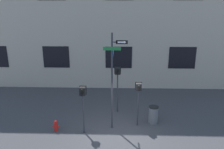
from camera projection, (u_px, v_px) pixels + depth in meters
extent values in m
plane|color=#38383A|center=(118.00, 134.00, 10.93)|extent=(60.00, 60.00, 0.00)
cube|color=black|center=(56.00, 57.00, 16.74)|extent=(2.01, 0.03, 1.66)
cube|color=black|center=(119.00, 57.00, 16.60)|extent=(2.01, 0.03, 1.66)
cube|color=black|center=(182.00, 58.00, 16.46)|extent=(2.01, 0.03, 1.66)
cylinder|color=#2D2D33|center=(112.00, 83.00, 10.84)|extent=(0.09, 0.09, 4.98)
cube|color=#2D2D33|center=(117.00, 42.00, 10.24)|extent=(0.46, 0.05, 0.05)
cube|color=#196B2D|center=(112.00, 49.00, 10.28)|extent=(0.85, 0.02, 0.16)
cube|color=#14478C|center=(113.00, 53.00, 10.40)|extent=(0.02, 0.96, 0.18)
cube|color=black|center=(122.00, 42.00, 10.22)|extent=(0.56, 0.02, 0.18)
cube|color=white|center=(121.00, 42.00, 10.21)|extent=(0.32, 0.01, 0.07)
cone|color=white|center=(125.00, 42.00, 10.20)|extent=(0.10, 0.14, 0.14)
cylinder|color=#2D2D33|center=(83.00, 114.00, 10.80)|extent=(0.08, 0.08, 2.05)
cube|color=black|center=(83.00, 91.00, 10.45)|extent=(0.29, 0.26, 0.40)
cube|color=black|center=(83.00, 90.00, 10.59)|extent=(0.35, 0.02, 0.46)
cylinder|color=black|center=(82.00, 91.00, 10.24)|extent=(0.14, 0.12, 0.14)
cylinder|color=black|center=(82.00, 94.00, 10.30)|extent=(0.14, 0.12, 0.14)
cylinder|color=#EA4C14|center=(82.00, 90.00, 10.30)|extent=(0.11, 0.01, 0.11)
cylinder|color=#2D2D33|center=(138.00, 108.00, 11.50)|extent=(0.08, 0.08, 2.02)
cube|color=black|center=(139.00, 87.00, 11.15)|extent=(0.29, 0.26, 0.37)
cube|color=black|center=(138.00, 86.00, 11.29)|extent=(0.35, 0.02, 0.43)
cylinder|color=black|center=(139.00, 87.00, 10.95)|extent=(0.13, 0.12, 0.13)
cylinder|color=black|center=(139.00, 90.00, 10.99)|extent=(0.13, 0.12, 0.13)
cylinder|color=orange|center=(139.00, 86.00, 11.00)|extent=(0.10, 0.01, 0.10)
cylinder|color=#2D2D33|center=(117.00, 93.00, 13.05)|extent=(0.08, 0.08, 2.38)
cube|color=black|center=(118.00, 71.00, 12.65)|extent=(0.33, 0.26, 0.40)
cube|color=black|center=(118.00, 70.00, 12.78)|extent=(0.39, 0.02, 0.46)
cylinder|color=black|center=(118.00, 70.00, 12.44)|extent=(0.14, 0.12, 0.14)
cylinder|color=black|center=(118.00, 73.00, 12.49)|extent=(0.14, 0.12, 0.14)
cylinder|color=#EA4C14|center=(118.00, 70.00, 12.49)|extent=(0.11, 0.01, 0.11)
cylinder|color=red|center=(56.00, 127.00, 11.16)|extent=(0.19, 0.19, 0.48)
sphere|color=red|center=(56.00, 122.00, 11.07)|extent=(0.16, 0.16, 0.16)
cylinder|color=red|center=(53.00, 126.00, 11.15)|extent=(0.08, 0.07, 0.07)
cylinder|color=red|center=(59.00, 127.00, 11.15)|extent=(0.08, 0.07, 0.07)
cylinder|color=#59595B|center=(153.00, 115.00, 11.94)|extent=(0.50, 0.50, 0.92)
cylinder|color=black|center=(154.00, 107.00, 11.81)|extent=(0.53, 0.53, 0.04)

